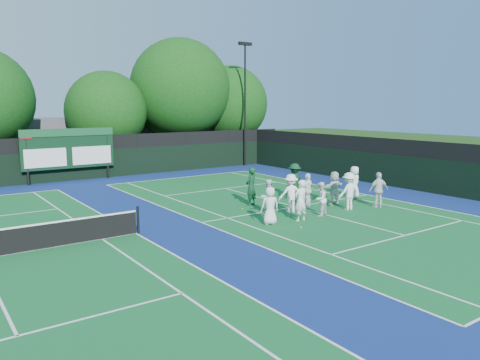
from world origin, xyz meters
TOP-DOWN VIEW (x-y plane):
  - ground at (0.00, 0.00)m, footprint 120.00×120.00m
  - court_apron at (-6.00, 1.00)m, footprint 34.00×32.00m
  - near_court at (0.00, 1.00)m, footprint 11.05×23.85m
  - back_fence at (-6.00, 16.00)m, footprint 34.00×0.08m
  - divider_fence_right at (9.00, 1.00)m, footprint 0.08×32.00m
  - scoreboard at (-7.01, 15.59)m, footprint 6.00×0.21m
  - clubhouse at (-2.00, 24.00)m, footprint 18.00×6.00m
  - light_pole_right at (7.50, 15.70)m, footprint 1.20×0.30m
  - tree_c at (-2.81, 19.58)m, footprint 6.19×6.19m
  - tree_d at (3.65, 19.58)m, footprint 8.45×8.45m
  - tree_e at (8.68, 19.58)m, footprint 6.87×6.87m
  - tennis_ball_0 at (-2.57, -2.21)m, footprint 0.07×0.07m
  - tennis_ball_1 at (1.41, 2.18)m, footprint 0.07×0.07m
  - tennis_ball_2 at (5.33, -2.04)m, footprint 0.07×0.07m
  - tennis_ball_3 at (-2.51, 2.08)m, footprint 0.07×0.07m
  - tennis_ball_4 at (-1.40, 3.66)m, footprint 0.07×0.07m
  - tennis_ball_5 at (1.68, 0.08)m, footprint 0.07×0.07m
  - player_front_0 at (-3.21, -0.94)m, footprint 0.92×0.74m
  - player_front_1 at (-1.75, -1.26)m, footprint 0.70×0.48m
  - player_front_2 at (-0.34, -1.06)m, footprint 0.93×0.82m
  - player_front_3 at (1.71, -0.94)m, footprint 1.24×0.77m
  - player_front_4 at (3.33, -1.44)m, footprint 1.13×0.74m
  - player_back_0 at (-2.14, 0.55)m, footprint 0.83×0.66m
  - player_back_1 at (-0.96, 0.28)m, footprint 1.35×1.07m
  - player_back_2 at (0.52, 0.67)m, footprint 1.09×0.75m
  - player_back_3 at (2.17, 0.47)m, footprint 1.59×0.57m
  - player_back_4 at (4.05, 0.76)m, footprint 0.97×0.73m
  - coach_left at (-1.59, 2.59)m, footprint 0.84×0.70m
  - coach_right at (1.42, 2.69)m, footprint 1.40×1.03m

SIDE VIEW (x-z plane):
  - ground at x=0.00m, z-range 0.00..0.00m
  - court_apron at x=-6.00m, z-range 0.00..0.01m
  - near_court at x=0.00m, z-range 0.01..0.01m
  - tennis_ball_0 at x=-2.57m, z-range 0.00..0.07m
  - tennis_ball_1 at x=1.41m, z-range 0.00..0.07m
  - tennis_ball_2 at x=5.33m, z-range 0.00..0.07m
  - tennis_ball_3 at x=-2.51m, z-range 0.00..0.07m
  - tennis_ball_4 at x=-1.40m, z-range 0.00..0.07m
  - tennis_ball_5 at x=1.68m, z-range 0.00..0.07m
  - player_front_2 at x=-0.34m, z-range 0.00..1.59m
  - player_front_0 at x=-3.21m, z-range 0.00..1.64m
  - player_back_0 at x=-2.14m, z-range 0.00..1.66m
  - player_back_3 at x=2.17m, z-range 0.00..1.70m
  - player_back_2 at x=0.52m, z-range 0.00..1.71m
  - player_front_4 at x=3.33m, z-range 0.00..1.78m
  - player_back_4 at x=4.05m, z-range 0.00..1.79m
  - player_back_1 at x=-0.96m, z-range 0.00..1.83m
  - player_front_3 at x=1.71m, z-range 0.00..1.84m
  - player_front_1 at x=-1.75m, z-range 0.00..1.85m
  - coach_right at x=1.42m, z-range 0.00..1.94m
  - coach_left at x=-1.59m, z-range 0.00..1.96m
  - back_fence at x=-6.00m, z-range -0.14..2.86m
  - divider_fence_right at x=9.00m, z-range -0.14..2.86m
  - clubhouse at x=-2.00m, z-range 0.00..4.00m
  - scoreboard at x=-7.01m, z-range 0.42..3.97m
  - tree_c at x=-2.81m, z-range 0.58..8.25m
  - tree_e at x=8.68m, z-range 0.69..9.29m
  - tree_d at x=3.65m, z-range 0.86..11.47m
  - light_pole_right at x=7.50m, z-range 1.24..11.36m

